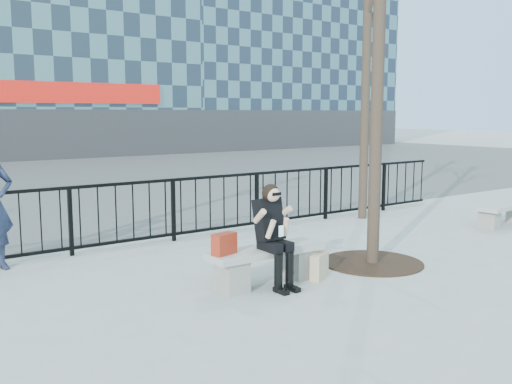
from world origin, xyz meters
TOP-DOWN VIEW (x-y plane):
  - ground at (0.00, 0.00)m, footprint 120.00×120.00m
  - street_surface at (0.00, 15.00)m, footprint 60.00×23.00m
  - railing at (0.00, 3.00)m, footprint 14.00×0.06m
  - tree_grate at (1.90, -0.10)m, footprint 1.50×1.50m
  - bench_main at (0.00, 0.00)m, footprint 1.65×0.46m
  - bench_second at (6.15, 0.36)m, footprint 1.47×0.41m
  - seated_woman at (0.00, -0.16)m, footprint 0.50×0.64m
  - handbag at (-0.65, 0.02)m, footprint 0.35×0.23m
  - shopping_bag at (0.72, -0.23)m, footprint 0.39×0.29m

SIDE VIEW (x-z plane):
  - ground at x=0.00m, z-range 0.00..0.00m
  - street_surface at x=0.00m, z-range 0.00..0.01m
  - tree_grate at x=1.90m, z-range 0.00..0.02m
  - shopping_bag at x=0.72m, z-range 0.00..0.35m
  - bench_second at x=6.15m, z-range 0.05..0.49m
  - bench_main at x=0.00m, z-range 0.06..0.55m
  - railing at x=0.00m, z-range 0.00..1.11m
  - handbag at x=-0.65m, z-range 0.49..0.76m
  - seated_woman at x=0.00m, z-range 0.00..1.34m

